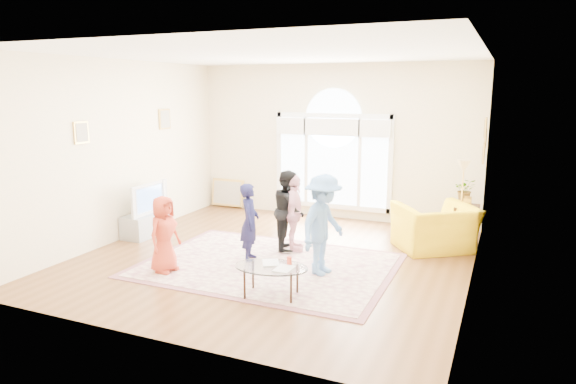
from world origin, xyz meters
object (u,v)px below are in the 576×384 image
at_px(area_rug, 268,265).
at_px(armchair, 435,228).
at_px(tv_console, 147,224).
at_px(coffee_table, 271,268).
at_px(television, 146,198).

distance_m(area_rug, armchair, 2.93).
height_order(tv_console, coffee_table, coffee_table).
distance_m(area_rug, tv_console, 2.90).
bearing_deg(armchair, area_rug, 3.93).
height_order(tv_console, television, television).
height_order(television, armchair, television).
xyz_separation_m(television, coffee_table, (3.38, -1.73, -0.31)).
distance_m(coffee_table, armchair, 3.36).
xyz_separation_m(area_rug, armchair, (2.25, 1.83, 0.38)).
height_order(area_rug, armchair, armchair).
xyz_separation_m(tv_console, television, (0.01, -0.00, 0.50)).
height_order(area_rug, coffee_table, coffee_table).
xyz_separation_m(area_rug, coffee_table, (0.57, -1.07, 0.39)).
relative_size(area_rug, armchair, 2.99).
distance_m(area_rug, coffee_table, 1.27).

